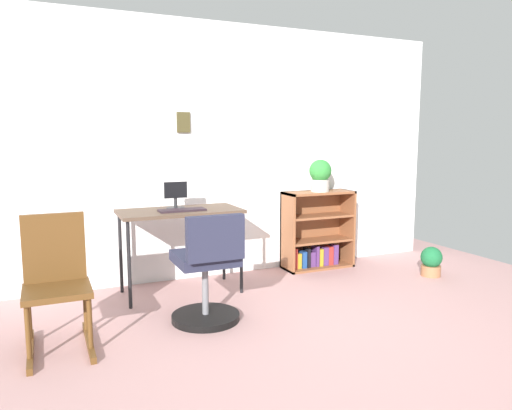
% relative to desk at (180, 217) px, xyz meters
% --- Properties ---
extents(ground_plane, '(6.24, 6.24, 0.00)m').
position_rel_desk_xyz_m(ground_plane, '(0.45, -1.69, -0.69)').
color(ground_plane, tan).
extents(wall_back, '(5.20, 0.12, 2.50)m').
position_rel_desk_xyz_m(wall_back, '(0.45, 0.46, 0.56)').
color(wall_back, white).
rests_on(wall_back, ground_plane).
extents(desk, '(1.06, 0.53, 0.76)m').
position_rel_desk_xyz_m(desk, '(0.00, 0.00, 0.00)').
color(desk, brown).
rests_on(desk, ground_plane).
extents(monitor, '(0.20, 0.16, 0.24)m').
position_rel_desk_xyz_m(monitor, '(-0.02, 0.06, 0.18)').
color(monitor, '#262628').
rests_on(monitor, desk).
extents(keyboard, '(0.40, 0.15, 0.02)m').
position_rel_desk_xyz_m(keyboard, '(-0.00, -0.09, 0.07)').
color(keyboard, '#2A1D24').
rests_on(keyboard, desk).
extents(office_chair, '(0.52, 0.55, 0.85)m').
position_rel_desk_xyz_m(office_chair, '(-0.01, -0.79, -0.32)').
color(office_chair, black).
rests_on(office_chair, ground_plane).
extents(rocking_chair, '(0.42, 0.64, 0.89)m').
position_rel_desk_xyz_m(rocking_chair, '(-1.05, -0.75, -0.24)').
color(rocking_chair, brown).
rests_on(rocking_chair, ground_plane).
extents(bookshelf_low, '(0.76, 0.30, 0.82)m').
position_rel_desk_xyz_m(bookshelf_low, '(1.56, 0.26, -0.33)').
color(bookshelf_low, brown).
rests_on(bookshelf_low, ground_plane).
extents(potted_plant_on_shelf, '(0.23, 0.23, 0.34)m').
position_rel_desk_xyz_m(potted_plant_on_shelf, '(1.57, 0.21, 0.31)').
color(potted_plant_on_shelf, '#B7B2A8').
rests_on(potted_plant_on_shelf, bookshelf_low).
extents(potted_plant_floor, '(0.21, 0.21, 0.30)m').
position_rel_desk_xyz_m(potted_plant_floor, '(2.45, -0.52, -0.54)').
color(potted_plant_floor, '#9E6642').
rests_on(potted_plant_floor, ground_plane).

